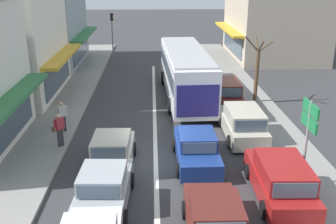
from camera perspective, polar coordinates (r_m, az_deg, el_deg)
ground_plane at (r=17.95m, az=-1.80°, el=-6.73°), size 140.00×140.00×0.00m
lane_centre_line at (r=21.59m, az=-1.92°, el=-1.94°), size 0.20×28.00×0.01m
sidewalk_left at (r=24.38m, az=-18.16°, el=-0.19°), size 5.20×44.00×0.14m
kerb_right at (r=24.27m, az=12.83°, el=0.22°), size 2.80×44.00×0.12m
shopfront_far_end at (r=36.70m, az=-18.69°, el=12.05°), size 8.54×9.25×7.27m
building_right_far at (r=39.46m, az=15.13°, el=13.01°), size 8.71×10.43×7.42m
city_bus at (r=25.74m, az=2.58°, el=6.08°), size 3.02×10.94×3.23m
hatchback_queue_gap_filler at (r=17.02m, az=-8.07°, el=-5.84°), size 1.91×3.75×1.54m
sedan_behind_bus_near at (r=17.33m, az=4.15°, el=-5.37°), size 1.92×4.21×1.47m
sedan_behind_bus_mid at (r=12.72m, az=6.87°, el=-15.80°), size 1.95×4.23×1.47m
sedan_adjacent_lane_trail at (r=14.49m, az=-9.32°, el=-11.05°), size 2.05×4.28×1.47m
parked_wagon_kerb_front at (r=15.31m, az=16.00°, el=-9.45°), size 2.04×4.55×1.58m
parked_wagon_kerb_second at (r=20.21m, az=10.79°, el=-1.61°), size 1.95×4.50×1.58m
parked_wagon_kerb_third at (r=25.04m, az=8.23°, el=2.79°), size 2.02×4.54×1.58m
traffic_light_downstreet at (r=38.41m, az=-8.11°, el=12.02°), size 0.33×0.24×4.20m
directional_road_sign at (r=15.41m, az=19.78°, el=-1.62°), size 0.10×1.40×3.60m
street_tree_right at (r=25.21m, az=12.76°, el=5.76°), size 1.77×1.97×4.27m
pedestrian_with_handbag_near at (r=19.12m, az=-15.52°, el=-2.25°), size 0.54×0.56×1.63m
pedestrian_browsing_midblock at (r=20.84m, az=-15.12°, el=-0.35°), size 0.51×0.37×1.63m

